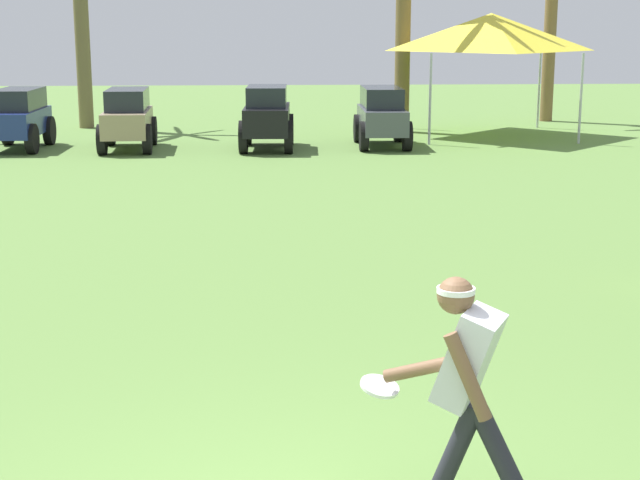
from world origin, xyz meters
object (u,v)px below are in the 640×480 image
object	(u,v)px
frisbee_thrower	(468,387)
event_tent	(491,32)
parked_car_slot_b	(128,117)
parked_car_slot_a	(19,117)
parked_car_slot_d	(382,115)
frisbee_in_flight	(380,386)
parked_car_slot_c	(267,116)

from	to	relation	value
frisbee_thrower	event_tent	xyz separation A→B (m)	(4.47, 19.21, 1.75)
frisbee_thrower	parked_car_slot_b	xyz separation A→B (m)	(-4.17, 16.97, -0.08)
parked_car_slot_a	event_tent	xyz separation A→B (m)	(11.08, 2.04, 1.83)
event_tent	parked_car_slot_d	bearing A→B (deg)	-145.70
parked_car_slot_d	parked_car_slot_a	bearing A→B (deg)	-179.62
parked_car_slot_d	frisbee_in_flight	bearing A→B (deg)	-96.82
frisbee_thrower	parked_car_slot_a	bearing A→B (deg)	111.06
event_tent	parked_car_slot_c	bearing A→B (deg)	-157.13
frisbee_in_flight	frisbee_thrower	bearing A→B (deg)	-45.24
parked_car_slot_a	parked_car_slot_d	xyz separation A→B (m)	(8.17, 0.05, 0.00)
frisbee_in_flight	parked_car_slot_b	size ratio (longest dim) A/B	0.14
event_tent	parked_car_slot_b	bearing A→B (deg)	-165.46
frisbee_in_flight	parked_car_slot_b	xyz separation A→B (m)	(-3.72, 16.52, 0.08)
frisbee_in_flight	event_tent	bearing A→B (deg)	75.30
parked_car_slot_a	parked_car_slot_b	size ratio (longest dim) A/B	0.99
parked_car_slot_c	parked_car_slot_d	size ratio (longest dim) A/B	0.99
parked_car_slot_b	frisbee_in_flight	bearing A→B (deg)	-77.30
frisbee_thrower	parked_car_slot_d	world-z (taller)	frisbee_thrower
parked_car_slot_a	event_tent	bearing A→B (deg)	10.43
frisbee_thrower	parked_car_slot_a	distance (m)	18.39
frisbee_thrower	parked_car_slot_d	xyz separation A→B (m)	(1.56, 17.22, -0.08)
parked_car_slot_b	event_tent	distance (m)	9.11
frisbee_in_flight	parked_car_slot_a	bearing A→B (deg)	110.24
frisbee_in_flight	parked_car_slot_c	distance (m)	16.43
parked_car_slot_b	event_tent	bearing A→B (deg)	14.54
parked_car_slot_a	parked_car_slot_d	size ratio (longest dim) A/B	1.00
parked_car_slot_d	event_tent	distance (m)	3.97
parked_car_slot_b	event_tent	size ratio (longest dim) A/B	0.66
frisbee_thrower	parked_car_slot_a	size ratio (longest dim) A/B	0.59
parked_car_slot_c	frisbee_thrower	bearing A→B (deg)	-86.40
frisbee_in_flight	parked_car_slot_c	world-z (taller)	parked_car_slot_c
parked_car_slot_a	frisbee_thrower	bearing A→B (deg)	-68.94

